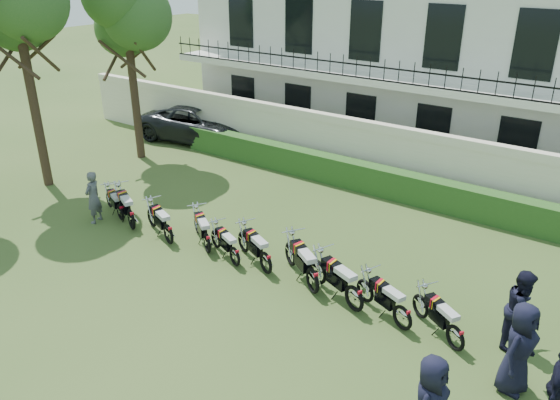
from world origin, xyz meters
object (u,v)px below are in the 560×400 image
at_px(motorcycle_6, 313,275).
at_px(officer_4, 522,309).
at_px(motorcycle_9, 456,332).
at_px(motorcycle_3, 207,238).
at_px(motorcycle_0, 120,208).
at_px(motorcycle_2, 168,229).
at_px(inspector, 93,197).
at_px(motorcycle_1, 131,215).
at_px(officer_3, 519,348).
at_px(officer_2, 559,387).
at_px(tree_west_near, 126,8).
at_px(motorcycle_5, 266,258).
at_px(suv, 201,124).
at_px(motorcycle_7, 355,293).
at_px(motorcycle_4, 235,252).
at_px(motorcycle_8, 403,312).

xyz_separation_m(motorcycle_6, officer_4, (4.63, 0.87, 0.39)).
height_order(motorcycle_9, officer_4, officer_4).
bearing_deg(motorcycle_3, officer_4, -49.59).
distance_m(motorcycle_0, motorcycle_2, 2.38).
bearing_deg(motorcycle_0, inspector, 152.89).
distance_m(motorcycle_1, motorcycle_3, 2.88).
bearing_deg(officer_3, motorcycle_0, 98.73).
relative_size(motorcycle_9, officer_2, 0.96).
bearing_deg(motorcycle_1, tree_west_near, 71.88).
bearing_deg(officer_4, motorcycle_5, 99.99).
bearing_deg(motorcycle_2, officer_2, -72.55).
height_order(motorcycle_1, motorcycle_9, motorcycle_1).
height_order(tree_west_near, suv, tree_west_near).
bearing_deg(motorcycle_7, motorcycle_0, 111.74).
relative_size(suv, inspector, 3.39).
distance_m(tree_west_near, motorcycle_7, 14.19).
bearing_deg(motorcycle_0, motorcycle_4, -68.77).
bearing_deg(motorcycle_5, motorcycle_1, 118.99).
height_order(motorcycle_7, motorcycle_9, motorcycle_7).
relative_size(motorcycle_2, motorcycle_7, 0.93).
height_order(motorcycle_5, motorcycle_8, motorcycle_5).
xyz_separation_m(motorcycle_1, motorcycle_3, (2.86, 0.26, -0.04)).
relative_size(motorcycle_7, suv, 0.34).
relative_size(motorcycle_6, motorcycle_9, 1.14).
xyz_separation_m(motorcycle_5, officer_2, (7.19, -1.05, 0.33)).
bearing_deg(motorcycle_8, motorcycle_1, 113.81).
height_order(motorcycle_0, inspector, inspector).
relative_size(motorcycle_0, motorcycle_5, 0.89).
relative_size(motorcycle_2, motorcycle_6, 1.01).
bearing_deg(motorcycle_1, motorcycle_9, -62.80).
relative_size(motorcycle_3, suv, 0.28).
height_order(motorcycle_9, suv, suv).
bearing_deg(motorcycle_8, officer_4, -44.45).
distance_m(motorcycle_1, motorcycle_4, 3.95).
bearing_deg(tree_west_near, motorcycle_8, -18.20).
relative_size(motorcycle_6, motorcycle_8, 1.03).
bearing_deg(officer_4, motorcycle_8, 115.46).
bearing_deg(motorcycle_5, motorcycle_0, 116.26).
height_order(inspector, officer_3, officer_3).
xyz_separation_m(suv, officer_2, (16.27, -8.43, 0.02)).
height_order(motorcycle_2, motorcycle_5, motorcycle_5).
bearing_deg(officer_4, officer_2, -147.68).
xyz_separation_m(motorcycle_3, officer_4, (8.12, 0.88, 0.45)).
distance_m(motorcycle_8, officer_2, 3.43).
bearing_deg(motorcycle_9, officer_3, -77.21).
distance_m(motorcycle_1, officer_4, 11.05).
relative_size(motorcycle_7, motorcycle_8, 1.11).
xyz_separation_m(motorcycle_6, inspector, (-7.71, -0.56, 0.32)).
distance_m(motorcycle_2, motorcycle_3, 1.30).
relative_size(tree_west_near, officer_3, 4.09).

